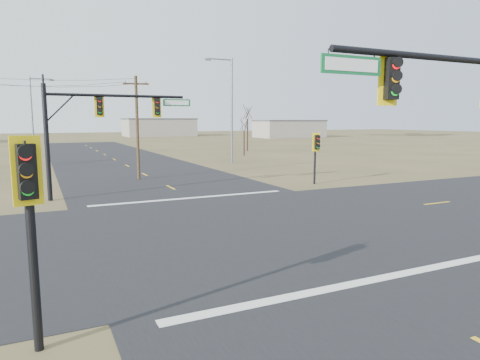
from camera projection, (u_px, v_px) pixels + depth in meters
name	position (u px, v px, depth m)	size (l,w,h in m)	color
ground	(247.00, 226.00, 19.06)	(320.00, 320.00, 0.00)	brown
road_ew	(247.00, 226.00, 19.06)	(160.00, 14.00, 0.02)	black
road_ns	(247.00, 226.00, 19.06)	(14.00, 160.00, 0.02)	black
stop_bar_near	(362.00, 282.00, 12.34)	(12.00, 0.40, 0.01)	silver
stop_bar_far	(192.00, 198.00, 25.77)	(12.00, 0.40, 0.01)	silver
mast_arm_far	(101.00, 117.00, 25.69)	(8.83, 0.44, 6.75)	black
pedestal_signal_ne	(316.00, 146.00, 31.09)	(0.63, 0.53, 3.80)	black
pedestal_signal_sw	(29.00, 196.00, 8.19)	(0.64, 0.55, 4.40)	black
utility_pole_near	(137.00, 126.00, 33.44)	(1.97, 0.32, 8.07)	#4D3721
streetlight_a	(230.00, 105.00, 46.08)	(3.13, 0.33, 11.25)	slate
streetlight_c	(34.00, 114.00, 49.82)	(2.71, 0.42, 9.67)	slate
bare_tree_c	(244.00, 124.00, 56.78)	(2.79, 2.79, 5.34)	black
bare_tree_d	(248.00, 112.00, 64.88)	(3.63, 3.63, 7.41)	black
warehouse_mid	(159.00, 128.00, 127.77)	(20.00, 12.00, 5.00)	gray
warehouse_right	(289.00, 129.00, 118.15)	(18.00, 10.00, 4.50)	gray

